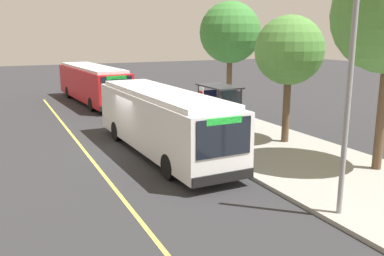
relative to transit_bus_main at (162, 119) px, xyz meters
The scene contains 12 objects.
ground_plane 2.42m from the transit_bus_main, 145.97° to the right, with size 120.00×120.00×0.00m, color #2B2B2D.
sidewalk_curb 5.43m from the transit_bus_main, 106.67° to the left, with size 44.00×6.40×0.15m, color gray.
lane_stripe_center 3.89m from the transit_bus_main, 114.97° to the right, with size 36.00×0.14×0.01m, color #E0D64C.
transit_bus_main is the anchor object (origin of this frame).
transit_bus_second 16.05m from the transit_bus_main, behind, with size 12.16×3.37×2.95m.
bus_shelter 5.67m from the transit_bus_main, 122.90° to the left, with size 2.90×1.60×2.48m.
waiting_bench 5.40m from the transit_bus_main, 120.51° to the left, with size 1.60×0.48×0.95m.
route_sign_post 2.44m from the transit_bus_main, 104.58° to the left, with size 0.44×0.08×2.80m.
pedestrian_commuter 4.34m from the transit_bus_main, 115.55° to the left, with size 0.24×0.40×1.69m.
street_tree_near_shelter 10.53m from the transit_bus_main, 131.58° to the left, with size 3.97×3.97×7.38m.
street_tree_upstreet 7.00m from the transit_bus_main, 80.08° to the left, with size 3.34×3.34×6.21m.
utility_pole 9.27m from the transit_bus_main, 14.91° to the left, with size 0.16×0.16×6.40m, color gray.
Camera 1 is at (19.09, -5.71, 5.46)m, focal length 39.10 mm.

